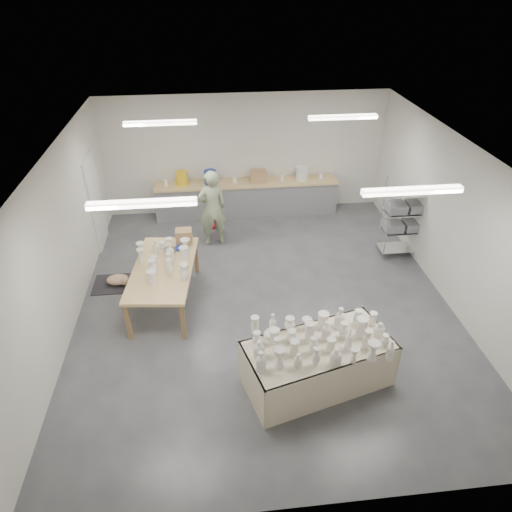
{
  "coord_description": "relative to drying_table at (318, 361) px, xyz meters",
  "views": [
    {
      "loc": [
        -0.92,
        -6.9,
        5.54
      ],
      "look_at": [
        -0.16,
        0.01,
        1.05
      ],
      "focal_mm": 32.0,
      "sensor_mm": 36.0,
      "label": 1
    }
  ],
  "objects": [
    {
      "name": "work_table",
      "position": [
        -2.37,
        2.38,
        0.39
      ],
      "size": [
        1.31,
        2.27,
        1.17
      ],
      "rotation": [
        0.0,
        0.0,
        -0.11
      ],
      "color": "tan",
      "rests_on": "ground"
    },
    {
      "name": "potter",
      "position": [
        -1.45,
        4.39,
        0.46
      ],
      "size": [
        0.74,
        0.57,
        1.8
      ],
      "primitive_type": "imported",
      "rotation": [
        0.0,
        0.0,
        3.37
      ],
      "color": "#9BA882",
      "rests_on": "ground"
    },
    {
      "name": "red_stool",
      "position": [
        -1.45,
        4.66,
        -0.12
      ],
      "size": [
        0.42,
        0.42,
        0.35
      ],
      "rotation": [
        0.0,
        0.0,
        0.15
      ],
      "color": "#AB1829",
      "rests_on": "ground"
    },
    {
      "name": "wire_shelf",
      "position": [
        2.65,
        3.48,
        0.48
      ],
      "size": [
        0.88,
        0.48,
        1.8
      ],
      "color": "silver",
      "rests_on": "ground"
    },
    {
      "name": "rug",
      "position": [
        -3.45,
        2.96,
        -0.43
      ],
      "size": [
        1.0,
        0.7,
        0.02
      ],
      "primitive_type": "cube",
      "color": "black",
      "rests_on": "ground"
    },
    {
      "name": "drying_table",
      "position": [
        0.0,
        0.0,
        0.0
      ],
      "size": [
        2.41,
        1.62,
        1.15
      ],
      "rotation": [
        0.0,
        0.0,
        0.27
      ],
      "color": "olive",
      "rests_on": "ground"
    },
    {
      "name": "back_counter",
      "position": [
        -0.56,
        5.76,
        0.05
      ],
      "size": [
        4.6,
        0.6,
        1.24
      ],
      "color": "tan",
      "rests_on": "ground"
    },
    {
      "name": "cat",
      "position": [
        -3.43,
        2.95,
        -0.32
      ],
      "size": [
        0.5,
        0.4,
        0.19
      ],
      "rotation": [
        0.0,
        0.0,
        0.24
      ],
      "color": "white",
      "rests_on": "rug"
    },
    {
      "name": "room",
      "position": [
        -0.66,
        2.16,
        1.62
      ],
      "size": [
        8.0,
        8.02,
        3.0
      ],
      "color": "#424449",
      "rests_on": "ground"
    }
  ]
}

